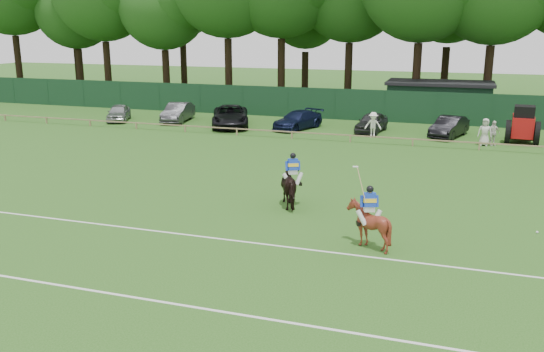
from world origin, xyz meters
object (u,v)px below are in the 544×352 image
at_px(horse_chestnut, 368,224).
at_px(polo_ball, 537,232).
at_px(sedan_navy, 298,120).
at_px(utility_shed, 439,100).
at_px(spectator_right, 485,132).
at_px(sedan_grey, 178,112).
at_px(suv_black, 230,116).
at_px(hatch_grey, 371,122).
at_px(estate_black, 449,127).
at_px(tractor, 523,125).
at_px(spectator_left, 373,125).
at_px(spectator_mid, 493,133).
at_px(horse_dark, 293,186).
at_px(sedan_silver, 119,113).

relative_size(horse_chestnut, polo_ball, 18.24).
bearing_deg(horse_chestnut, sedan_navy, -88.14).
bearing_deg(utility_shed, spectator_right, -72.42).
bearing_deg(polo_ball, sedan_navy, 127.86).
distance_m(sedan_navy, utility_shed, 12.74).
height_order(sedan_grey, polo_ball, sedan_grey).
xyz_separation_m(suv_black, hatch_grey, (10.47, 1.08, -0.11)).
height_order(estate_black, tractor, tractor).
distance_m(estate_black, tractor, 4.64).
height_order(estate_black, spectator_right, spectator_right).
xyz_separation_m(horse_chestnut, spectator_left, (-2.87, 20.22, 0.05)).
distance_m(spectator_mid, utility_shed, 10.94).
height_order(hatch_grey, polo_ball, hatch_grey).
distance_m(horse_dark, hatch_grey, 18.60).
bearing_deg(suv_black, horse_chestnut, -78.66).
height_order(estate_black, spectator_left, spectator_left).
bearing_deg(tractor, sedan_navy, -177.02).
height_order(utility_shed, tractor, utility_shed).
bearing_deg(spectator_left, horse_chestnut, -90.89).
height_order(polo_ball, tractor, tractor).
distance_m(horse_chestnut, polo_ball, 6.67).
relative_size(spectator_left, spectator_mid, 1.09).
bearing_deg(sedan_grey, sedan_silver, -175.34).
distance_m(polo_ball, tractor, 18.20).
height_order(horse_dark, spectator_left, horse_dark).
bearing_deg(estate_black, horse_dark, -90.30).
bearing_deg(spectator_right, polo_ball, -80.98).
xyz_separation_m(spectator_mid, tractor, (1.86, 1.57, 0.36)).
distance_m(spectator_left, spectator_mid, 7.67).
xyz_separation_m(horse_chestnut, spectator_right, (4.30, 19.66, 0.05)).
relative_size(hatch_grey, polo_ball, 44.79).
bearing_deg(spectator_left, utility_shed, 59.72).
bearing_deg(sedan_silver, sedan_navy, -19.84).
xyz_separation_m(horse_dark, sedan_navy, (-4.87, 18.13, -0.22)).
relative_size(horse_chestnut, sedan_navy, 0.36).
bearing_deg(spectator_mid, utility_shed, 81.73).
distance_m(sedan_navy, polo_ball, 23.46).
bearing_deg(horse_dark, estate_black, -135.82).
xyz_separation_m(estate_black, polo_ball, (3.67, -18.72, -0.66)).
bearing_deg(spectator_mid, spectator_right, 174.46).
height_order(hatch_grey, estate_black, estate_black).
bearing_deg(estate_black, tractor, 10.28).
distance_m(horse_chestnut, sedan_navy, 23.46).
relative_size(horse_chestnut, tractor, 0.54).
bearing_deg(hatch_grey, sedan_navy, -167.52).
bearing_deg(sedan_navy, estate_black, 21.87).
xyz_separation_m(spectator_left, spectator_right, (7.17, -0.56, 0.01)).
distance_m(sedan_grey, hatch_grey, 15.34).
height_order(sedan_navy, estate_black, estate_black).
relative_size(sedan_navy, utility_shed, 0.55).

